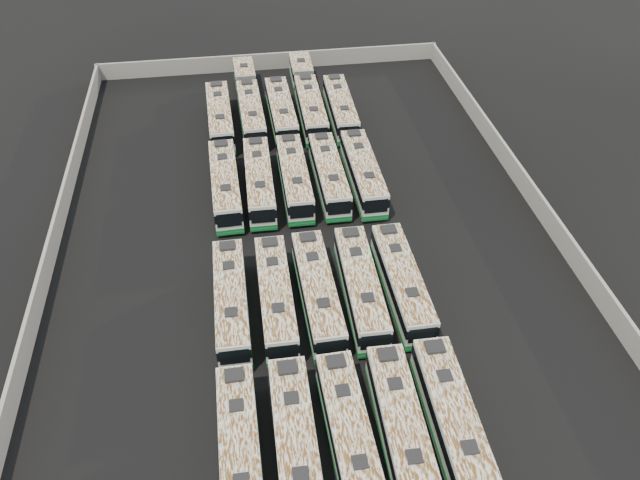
{
  "coord_description": "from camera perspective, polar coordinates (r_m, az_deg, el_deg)",
  "views": [
    {
      "loc": [
        -5.26,
        -42.46,
        36.85
      ],
      "look_at": [
        0.92,
        -1.63,
        1.6
      ],
      "focal_mm": 35.0,
      "sensor_mm": 36.0,
      "label": 1
    }
  ],
  "objects": [
    {
      "name": "bus_front_far_left",
      "position": [
        41.11,
        -7.28,
        -18.83
      ],
      "size": [
        2.57,
        11.82,
        3.33
      ],
      "rotation": [
        0.0,
        0.0,
        0.01
      ],
      "color": "silver",
      "rests_on": "ground"
    },
    {
      "name": "bus_midback_left",
      "position": [
        61.38,
        -5.58,
        5.37
      ],
      "size": [
        2.73,
        12.06,
        3.39
      ],
      "rotation": [
        0.0,
        0.0,
        -0.02
      ],
      "color": "silver",
      "rests_on": "ground"
    },
    {
      "name": "bus_back_far_right",
      "position": [
        73.58,
        1.89,
        11.94
      ],
      "size": [
        2.79,
        12.0,
        3.37
      ],
      "rotation": [
        0.0,
        0.0,
        -0.02
      ],
      "color": "silver",
      "rests_on": "ground"
    },
    {
      "name": "bus_midback_center",
      "position": [
        61.69,
        -2.36,
        5.73
      ],
      "size": [
        2.57,
        11.94,
        3.36
      ],
      "rotation": [
        0.0,
        0.0,
        -0.0
      ],
      "color": "silver",
      "rests_on": "ground"
    },
    {
      "name": "bus_midfront_right",
      "position": [
        49.94,
        3.74,
        -4.31
      ],
      "size": [
        2.8,
        12.08,
        3.39
      ],
      "rotation": [
        0.0,
        0.0,
        -0.02
      ],
      "color": "silver",
      "rests_on": "ground"
    },
    {
      "name": "bus_front_left",
      "position": [
        41.01,
        -2.19,
        -18.42
      ],
      "size": [
        2.71,
        12.16,
        3.42
      ],
      "rotation": [
        0.0,
        0.0,
        -0.01
      ],
      "color": "silver",
      "rests_on": "ground"
    },
    {
      "name": "bus_midfront_left",
      "position": [
        49.25,
        -4.06,
        -5.2
      ],
      "size": [
        2.57,
        11.79,
        3.32
      ],
      "rotation": [
        0.0,
        0.0,
        -0.01
      ],
      "color": "silver",
      "rests_on": "ground"
    },
    {
      "name": "bus_back_right",
      "position": [
        76.16,
        -1.15,
        13.03
      ],
      "size": [
        2.87,
        18.93,
        3.43
      ],
      "rotation": [
        0.0,
        0.0,
        -0.02
      ],
      "color": "silver",
      "rests_on": "ground"
    },
    {
      "name": "bus_midfront_center",
      "position": [
        49.44,
        -0.22,
        -4.78
      ],
      "size": [
        2.76,
        12.06,
        3.39
      ],
      "rotation": [
        0.0,
        0.0,
        0.02
      ],
      "color": "silver",
      "rests_on": "ground"
    },
    {
      "name": "bus_back_far_left",
      "position": [
        72.63,
        -9.14,
        11.06
      ],
      "size": [
        2.88,
        12.23,
        3.43
      ],
      "rotation": [
        0.0,
        0.0,
        0.03
      ],
      "color": "silver",
      "rests_on": "ground"
    },
    {
      "name": "bus_midfront_far_right",
      "position": [
        50.69,
        7.5,
        -3.86
      ],
      "size": [
        2.58,
        11.86,
        3.34
      ],
      "rotation": [
        0.0,
        0.0,
        0.01
      ],
      "color": "silver",
      "rests_on": "ground"
    },
    {
      "name": "ground",
      "position": [
        56.46,
        -1.17,
        -0.27
      ],
      "size": [
        140.0,
        140.0,
        0.0
      ],
      "primitive_type": "plane",
      "color": "black",
      "rests_on": "ground"
    },
    {
      "name": "bus_front_center",
      "position": [
        41.46,
        2.77,
        -17.57
      ],
      "size": [
        2.75,
        11.82,
        3.32
      ],
      "rotation": [
        0.0,
        0.0,
        0.02
      ],
      "color": "silver",
      "rests_on": "ground"
    },
    {
      "name": "bus_back_left",
      "position": [
        75.67,
        -6.51,
        12.54
      ],
      "size": [
        2.85,
        18.43,
        3.33
      ],
      "rotation": [
        0.0,
        0.0,
        0.02
      ],
      "color": "silver",
      "rests_on": "ground"
    },
    {
      "name": "bus_midback_right",
      "position": [
        62.06,
        0.83,
        5.97
      ],
      "size": [
        2.51,
        11.78,
        3.32
      ],
      "rotation": [
        0.0,
        0.0,
        0.0
      ],
      "color": "silver",
      "rests_on": "ground"
    },
    {
      "name": "bus_back_center",
      "position": [
        72.98,
        -3.56,
        11.65
      ],
      "size": [
        2.72,
        12.13,
        3.41
      ],
      "rotation": [
        0.0,
        0.0,
        0.01
      ],
      "color": "silver",
      "rests_on": "ground"
    },
    {
      "name": "bus_midback_far_left",
      "position": [
        61.32,
        -8.65,
        5.05
      ],
      "size": [
        2.87,
        12.2,
        3.42
      ],
      "rotation": [
        0.0,
        0.0,
        0.02
      ],
      "color": "silver",
      "rests_on": "ground"
    },
    {
      "name": "bus_midfront_far_left",
      "position": [
        49.31,
        -8.1,
        -5.53
      ],
      "size": [
        2.49,
        11.74,
        3.31
      ],
      "rotation": [
        0.0,
        0.0,
        -0.0
      ],
      "color": "silver",
      "rests_on": "ground"
    },
    {
      "name": "perimeter_wall",
      "position": [
        55.75,
        -1.18,
        0.59
      ],
      "size": [
        45.2,
        73.2,
        2.2
      ],
      "color": "gray",
      "rests_on": "ground"
    },
    {
      "name": "bus_front_far_right",
      "position": [
        42.79,
        12.1,
        -16.05
      ],
      "size": [
        2.79,
        12.21,
        3.43
      ],
      "rotation": [
        0.0,
        0.0,
        -0.02
      ],
      "color": "silver",
      "rests_on": "ground"
    },
    {
      "name": "bus_front_right",
      "position": [
        41.92,
        7.52,
        -16.96
      ],
      "size": [
        2.85,
        12.13,
        3.4
      ],
      "rotation": [
        0.0,
        0.0,
        -0.02
      ],
      "color": "silver",
      "rests_on": "ground"
    },
    {
      "name": "bus_midback_far_right",
      "position": [
        62.47,
        3.96,
        6.18
      ],
      "size": [
        2.6,
        12.08,
        3.4
      ],
      "rotation": [
        0.0,
        0.0,
        -0.0
      ],
      "color": "silver",
      "rests_on": "ground"
    }
  ]
}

